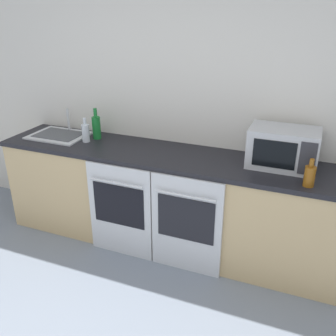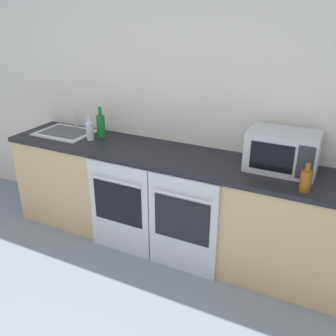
# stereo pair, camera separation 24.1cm
# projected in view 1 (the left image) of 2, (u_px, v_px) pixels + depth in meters

# --- Properties ---
(wall_back) EXTENTS (10.00, 0.06, 2.60)m
(wall_back) POSITION_uv_depth(u_px,v_px,m) (184.00, 103.00, 3.42)
(wall_back) COLOR silver
(wall_back) RESTS_ON ground_plane
(counter_back) EXTENTS (3.24, 0.64, 0.92)m
(counter_back) POSITION_uv_depth(u_px,v_px,m) (170.00, 200.00, 3.46)
(counter_back) COLOR tan
(counter_back) RESTS_ON ground_plane
(oven_left) EXTENTS (0.61, 0.06, 0.88)m
(oven_left) POSITION_uv_depth(u_px,v_px,m) (120.00, 211.00, 3.31)
(oven_left) COLOR silver
(oven_left) RESTS_ON ground_plane
(oven_right) EXTENTS (0.61, 0.06, 0.88)m
(oven_right) POSITION_uv_depth(u_px,v_px,m) (186.00, 225.00, 3.10)
(oven_right) COLOR silver
(oven_right) RESTS_ON ground_plane
(microwave) EXTENTS (0.53, 0.34, 0.32)m
(microwave) POSITION_uv_depth(u_px,v_px,m) (283.00, 148.00, 2.96)
(microwave) COLOR #B7BABF
(microwave) RESTS_ON counter_back
(bottle_clear) EXTENTS (0.07, 0.07, 0.23)m
(bottle_clear) POSITION_uv_depth(u_px,v_px,m) (86.00, 133.00, 3.53)
(bottle_clear) COLOR silver
(bottle_clear) RESTS_ON counter_back
(bottle_green) EXTENTS (0.08, 0.08, 0.30)m
(bottle_green) POSITION_uv_depth(u_px,v_px,m) (96.00, 127.00, 3.61)
(bottle_green) COLOR #19722D
(bottle_green) RESTS_ON counter_back
(bottle_amber) EXTENTS (0.08, 0.08, 0.21)m
(bottle_amber) POSITION_uv_depth(u_px,v_px,m) (310.00, 176.00, 2.67)
(bottle_amber) COLOR #8C5114
(bottle_amber) RESTS_ON counter_back
(sink) EXTENTS (0.55, 0.43, 0.24)m
(sink) POSITION_uv_depth(u_px,v_px,m) (59.00, 135.00, 3.72)
(sink) COLOR silver
(sink) RESTS_ON counter_back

